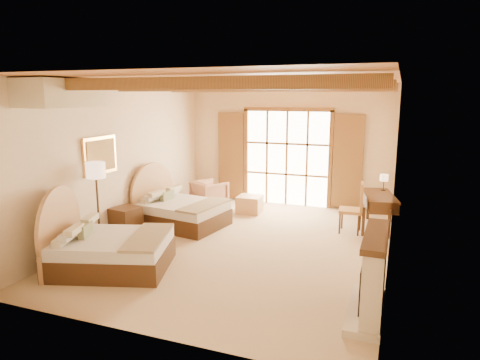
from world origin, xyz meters
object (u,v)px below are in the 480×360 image
at_px(nightstand, 126,222).
at_px(desk, 378,210).
at_px(bed_far, 177,210).
at_px(bed_near, 105,247).
at_px(armchair, 209,194).

relative_size(nightstand, desk, 0.41).
bearing_deg(bed_far, nightstand, -110.70).
bearing_deg(desk, bed_near, -149.36).
distance_m(nightstand, desk, 5.49).
bearing_deg(armchair, nightstand, 107.07).
xyz_separation_m(bed_near, nightstand, (-0.66, 1.53, -0.06)).
xyz_separation_m(bed_far, desk, (4.30, 1.37, 0.05)).
xyz_separation_m(nightstand, desk, (4.91, 2.45, 0.10)).
relative_size(bed_near, armchair, 2.90).
bearing_deg(bed_near, armchair, 73.17).
bearing_deg(nightstand, armchair, 87.56).
bearing_deg(bed_far, bed_near, -80.06).
distance_m(bed_far, armchair, 1.71).
bearing_deg(bed_near, nightstand, 96.21).
height_order(armchair, desk, desk).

